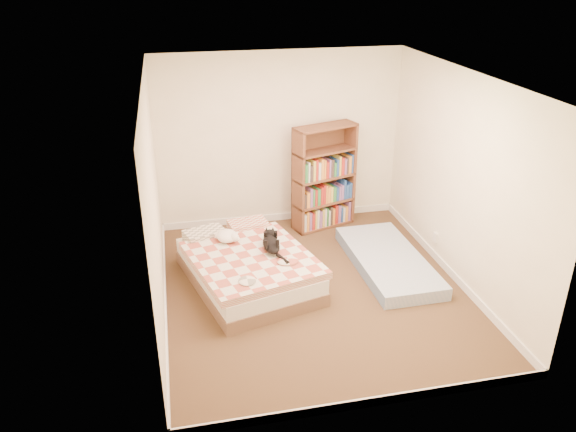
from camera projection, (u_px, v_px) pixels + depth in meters
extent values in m
cube|color=#492E1F|center=(314.00, 288.00, 6.73)|extent=(3.50, 4.00, 0.01)
cube|color=white|center=(318.00, 78.00, 5.68)|extent=(3.50, 4.00, 0.01)
cube|color=beige|center=(280.00, 140.00, 7.98)|extent=(3.50, 0.01, 2.50)
cube|color=beige|center=(380.00, 286.00, 4.43)|extent=(3.50, 0.01, 2.50)
cube|color=beige|center=(154.00, 205.00, 5.87)|extent=(0.01, 4.00, 2.50)
cube|color=beige|center=(461.00, 180.00, 6.54)|extent=(0.01, 4.00, 2.50)
cube|color=white|center=(281.00, 217.00, 8.47)|extent=(3.50, 0.02, 0.10)
cube|color=white|center=(370.00, 402.00, 4.94)|extent=(3.50, 0.02, 0.10)
cube|color=white|center=(166.00, 302.00, 6.37)|extent=(0.02, 4.00, 0.10)
cube|color=white|center=(448.00, 269.00, 7.04)|extent=(0.02, 4.00, 0.10)
cube|color=white|center=(435.00, 238.00, 7.29)|extent=(0.03, 0.09, 0.13)
cube|color=brown|center=(248.00, 277.00, 6.81)|extent=(1.67, 2.05, 0.16)
cube|color=silver|center=(248.00, 265.00, 6.74)|extent=(1.64, 2.01, 0.18)
cube|color=#B05241|center=(247.00, 255.00, 6.69)|extent=(1.65, 1.76, 0.09)
cube|color=gray|center=(217.00, 231.00, 7.21)|extent=(0.56, 0.43, 0.13)
cube|color=#B05241|center=(262.00, 227.00, 7.33)|extent=(0.56, 0.43, 0.13)
cube|color=#52301C|center=(294.00, 180.00, 7.91)|extent=(0.13, 0.30, 1.52)
cube|color=#52301C|center=(353.00, 175.00, 8.08)|extent=(0.13, 0.30, 1.52)
cube|color=#52301C|center=(322.00, 174.00, 8.12)|extent=(0.87, 0.30, 1.52)
cube|color=#52301C|center=(323.00, 224.00, 8.30)|extent=(0.96, 0.57, 0.03)
cube|color=#52301C|center=(324.00, 177.00, 7.99)|extent=(0.96, 0.57, 0.03)
cube|color=#52301C|center=(326.00, 127.00, 7.68)|extent=(0.96, 0.57, 0.03)
cube|color=#6E8DB8|center=(388.00, 261.00, 7.17)|extent=(0.85, 1.84, 0.16)
ellipsoid|color=black|center=(271.00, 244.00, 6.68)|extent=(0.24, 0.46, 0.14)
sphere|color=black|center=(268.00, 235.00, 6.88)|extent=(0.15, 0.15, 0.13)
cone|color=black|center=(264.00, 230.00, 6.89)|extent=(0.05, 0.05, 0.05)
cone|color=black|center=(270.00, 229.00, 6.90)|extent=(0.05, 0.05, 0.05)
cylinder|color=black|center=(285.00, 258.00, 6.46)|extent=(0.07, 0.25, 0.05)
ellipsoid|color=white|center=(227.00, 236.00, 6.89)|extent=(0.26, 0.29, 0.14)
sphere|color=white|center=(234.00, 237.00, 6.82)|extent=(0.11, 0.11, 0.11)
sphere|color=white|center=(238.00, 239.00, 6.80)|extent=(0.05, 0.05, 0.05)
sphere|color=white|center=(217.00, 236.00, 6.92)|extent=(0.06, 0.06, 0.06)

